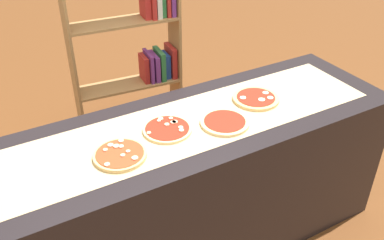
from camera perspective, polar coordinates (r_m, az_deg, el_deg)
ground_plane at (r=2.86m, az=-0.00°, el=-15.67°), size 12.00×12.00×0.00m
counter at (r=2.54m, az=-0.00°, el=-8.94°), size 2.36×0.74×0.90m
parchment_paper at (r=2.26m, az=-0.00°, el=-0.40°), size 2.09×0.50×0.00m
pizza_mushroom_0 at (r=2.05m, az=-9.64°, el=-4.61°), size 0.25×0.25×0.03m
pizza_mushroom_1 at (r=2.20m, az=-3.32°, el=-1.21°), size 0.25×0.25×0.02m
pizza_plain_2 at (r=2.26m, az=4.40°, el=-0.30°), size 0.26×0.26×0.02m
pizza_mozzarella_3 at (r=2.49m, az=8.55°, el=2.88°), size 0.27×0.27×0.03m
bookshelf at (r=3.40m, az=-6.89°, el=8.30°), size 0.86×0.32×1.58m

